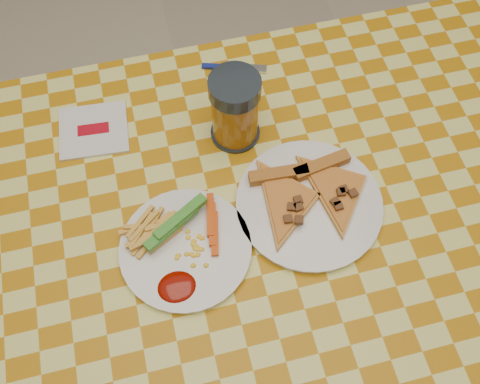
% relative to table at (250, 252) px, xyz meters
% --- Properties ---
extents(ground, '(8.00, 8.00, 0.00)m').
position_rel_table_xyz_m(ground, '(0.00, 0.00, -0.68)').
color(ground, beige).
rests_on(ground, ground).
extents(table, '(1.28, 0.88, 0.76)m').
position_rel_table_xyz_m(table, '(0.00, 0.00, 0.00)').
color(table, silver).
rests_on(table, ground).
extents(plate_left, '(0.23, 0.23, 0.01)m').
position_rel_table_xyz_m(plate_left, '(-0.11, 0.00, 0.08)').
color(plate_left, silver).
rests_on(plate_left, table).
extents(plate_right, '(0.27, 0.27, 0.01)m').
position_rel_table_xyz_m(plate_right, '(0.11, 0.03, 0.08)').
color(plate_right, silver).
rests_on(plate_right, table).
extents(fries_veggies, '(0.19, 0.17, 0.04)m').
position_rel_table_xyz_m(fries_veggies, '(-0.12, 0.02, 0.10)').
color(fries_veggies, '#E39948').
rests_on(fries_veggies, plate_left).
extents(pizza_slices, '(0.24, 0.22, 0.02)m').
position_rel_table_xyz_m(pizza_slices, '(0.11, 0.05, 0.09)').
color(pizza_slices, gold).
rests_on(pizza_slices, plate_right).
extents(drink_glass, '(0.09, 0.09, 0.15)m').
position_rel_table_xyz_m(drink_glass, '(0.02, 0.21, 0.15)').
color(drink_glass, black).
rests_on(drink_glass, table).
extents(napkin, '(0.13, 0.13, 0.01)m').
position_rel_table_xyz_m(napkin, '(-0.23, 0.28, 0.08)').
color(napkin, silver).
rests_on(napkin, table).
extents(fork, '(0.13, 0.05, 0.01)m').
position_rel_table_xyz_m(fork, '(0.06, 0.36, 0.08)').
color(fork, navy).
rests_on(fork, table).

